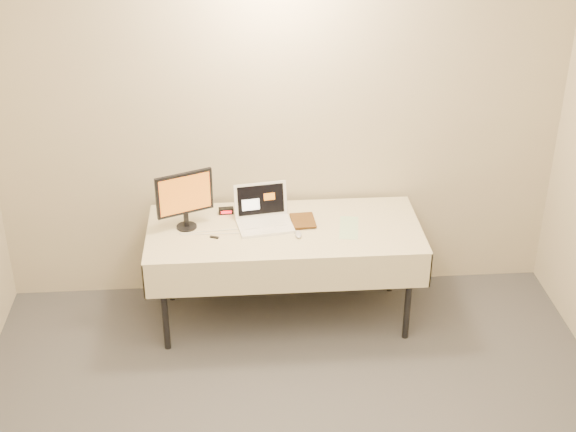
{
  "coord_description": "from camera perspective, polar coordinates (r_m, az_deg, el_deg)",
  "views": [
    {
      "loc": [
        -0.33,
        -2.68,
        3.4
      ],
      "look_at": [
        0.02,
        1.99,
        0.86
      ],
      "focal_mm": 50.0,
      "sensor_mm": 36.0,
      "label": 1
    }
  ],
  "objects": [
    {
      "name": "laptop",
      "position": [
        5.47,
        -1.77,
        0.07
      ],
      "size": [
        0.41,
        0.36,
        0.25
      ],
      "rotation": [
        0.0,
        0.0,
        0.15
      ],
      "color": "white",
      "rests_on": "table"
    },
    {
      "name": "back_wall",
      "position": [
        5.58,
        -0.6,
        6.91
      ],
      "size": [
        4.0,
        0.1,
        2.7
      ],
      "primitive_type": "cube",
      "color": "#C2B69C",
      "rests_on": "ground"
    },
    {
      "name": "paper_form",
      "position": [
        5.45,
        4.36,
        -0.83
      ],
      "size": [
        0.17,
        0.34,
        0.0
      ],
      "primitive_type": "cube",
      "rotation": [
        0.0,
        0.0,
        -0.16
      ],
      "color": "#B1D9AD",
      "rests_on": "table"
    },
    {
      "name": "book",
      "position": [
        5.44,
        0.24,
        0.49
      ],
      "size": [
        0.16,
        0.03,
        0.22
      ],
      "primitive_type": "imported",
      "rotation": [
        0.0,
        0.0,
        0.05
      ],
      "color": "brown",
      "rests_on": "table"
    },
    {
      "name": "table",
      "position": [
        5.46,
        -0.26,
        -1.44
      ],
      "size": [
        1.86,
        0.81,
        0.74
      ],
      "color": "black",
      "rests_on": "ground"
    },
    {
      "name": "monitor",
      "position": [
        5.38,
        -7.37,
        1.41
      ],
      "size": [
        0.37,
        0.18,
        0.41
      ],
      "rotation": [
        0.0,
        0.0,
        0.4
      ],
      "color": "black",
      "rests_on": "table"
    },
    {
      "name": "clicker",
      "position": [
        5.34,
        0.74,
        -1.32
      ],
      "size": [
        0.05,
        0.1,
        0.02
      ],
      "primitive_type": "ellipsoid",
      "rotation": [
        0.0,
        0.0,
        0.01
      ],
      "color": "silver",
      "rests_on": "table"
    },
    {
      "name": "usb_dongle",
      "position": [
        5.34,
        -5.26,
        -1.52
      ],
      "size": [
        0.06,
        0.04,
        0.01
      ],
      "primitive_type": "cube",
      "rotation": [
        0.0,
        0.0,
        -0.37
      ],
      "color": "black",
      "rests_on": "table"
    },
    {
      "name": "alarm_clock",
      "position": [
        5.62,
        -4.42,
        0.37
      ],
      "size": [
        0.11,
        0.05,
        0.04
      ],
      "rotation": [
        0.0,
        0.0,
        0.06
      ],
      "color": "black",
      "rests_on": "table"
    }
  ]
}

